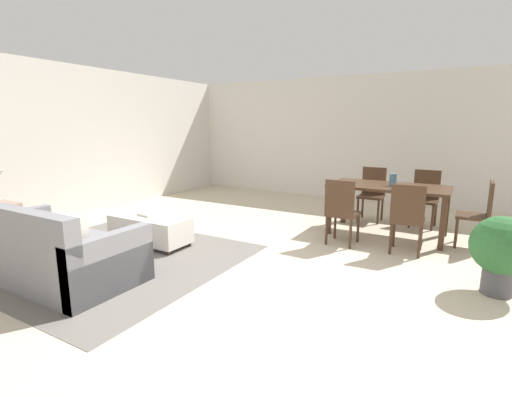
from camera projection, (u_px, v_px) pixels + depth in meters
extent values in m
plane|color=beige|center=(265.00, 282.00, 3.94)|extent=(10.80, 10.80, 0.00)
cube|color=silver|center=(377.00, 139.00, 7.92)|extent=(9.00, 0.12, 2.70)
cube|color=silver|center=(49.00, 142.00, 6.32)|extent=(0.12, 11.00, 2.70)
cube|color=slate|center=(110.00, 258.00, 4.63)|extent=(3.00, 2.80, 0.01)
cube|color=gray|center=(56.00, 258.00, 4.05)|extent=(1.94, 0.97, 0.42)
cube|color=gray|center=(12.00, 229.00, 3.62)|extent=(1.94, 0.16, 0.44)
cube|color=gray|center=(11.00, 237.00, 4.47)|extent=(0.14, 0.97, 0.62)
cube|color=gray|center=(111.00, 265.00, 3.58)|extent=(0.14, 0.97, 0.62)
cube|color=gray|center=(11.00, 219.00, 4.13)|extent=(0.39, 0.12, 0.39)
cube|color=silver|center=(28.00, 226.00, 3.93)|extent=(0.34, 0.12, 0.34)
cube|color=gray|center=(49.00, 229.00, 3.75)|extent=(0.36, 0.12, 0.36)
cube|color=silver|center=(73.00, 234.00, 3.57)|extent=(0.38, 0.13, 0.38)
cube|color=silver|center=(150.00, 228.00, 5.13)|extent=(1.15, 0.51, 0.34)
cylinder|color=#422B1C|center=(136.00, 233.00, 5.60)|extent=(0.05, 0.05, 0.06)
cylinder|color=#422B1C|center=(189.00, 244.00, 5.09)|extent=(0.05, 0.05, 0.06)
cylinder|color=#422B1C|center=(114.00, 240.00, 5.26)|extent=(0.05, 0.05, 0.06)
cylinder|color=#422B1C|center=(169.00, 253.00, 4.74)|extent=(0.05, 0.05, 0.06)
cylinder|color=olive|center=(8.00, 230.00, 4.93)|extent=(0.04, 0.04, 0.54)
cylinder|color=olive|center=(22.00, 233.00, 4.77)|extent=(0.04, 0.04, 0.54)
cube|color=#422B1C|center=(389.00, 187.00, 5.50)|extent=(1.68, 0.88, 0.04)
cube|color=#422B1C|center=(344.00, 202.00, 6.28)|extent=(0.07, 0.07, 0.72)
cube|color=#422B1C|center=(446.00, 212.00, 5.52)|extent=(0.07, 0.07, 0.72)
cube|color=#422B1C|center=(329.00, 211.00, 5.64)|extent=(0.07, 0.07, 0.72)
cube|color=#422B1C|center=(443.00, 224.00, 4.87)|extent=(0.07, 0.07, 0.72)
cube|color=#422B1C|center=(343.00, 214.00, 5.14)|extent=(0.41, 0.41, 0.04)
cube|color=#422B1C|center=(339.00, 198.00, 4.94)|extent=(0.40, 0.05, 0.47)
cylinder|color=#422B1C|center=(335.00, 225.00, 5.41)|extent=(0.04, 0.04, 0.41)
cylinder|color=#422B1C|center=(358.00, 228.00, 5.24)|extent=(0.04, 0.04, 0.41)
cylinder|color=#422B1C|center=(326.00, 230.00, 5.13)|extent=(0.04, 0.04, 0.41)
cylinder|color=#422B1C|center=(350.00, 234.00, 4.95)|extent=(0.04, 0.04, 0.41)
cube|color=#422B1C|center=(407.00, 220.00, 4.77)|extent=(0.42, 0.42, 0.04)
cube|color=#422B1C|center=(408.00, 204.00, 4.57)|extent=(0.40, 0.06, 0.47)
cylinder|color=#422B1C|center=(394.00, 232.00, 5.04)|extent=(0.04, 0.04, 0.41)
cylinder|color=#422B1C|center=(421.00, 235.00, 4.89)|extent=(0.04, 0.04, 0.41)
cylinder|color=#422B1C|center=(391.00, 239.00, 4.74)|extent=(0.04, 0.04, 0.41)
cylinder|color=#422B1C|center=(419.00, 243.00, 4.59)|extent=(0.04, 0.04, 0.41)
cube|color=#422B1C|center=(371.00, 197.00, 6.38)|extent=(0.40, 0.40, 0.04)
cube|color=#422B1C|center=(374.00, 181.00, 6.48)|extent=(0.40, 0.04, 0.47)
cylinder|color=#422B1C|center=(378.00, 212.00, 6.19)|extent=(0.04, 0.04, 0.41)
cylinder|color=#422B1C|center=(358.00, 210.00, 6.36)|extent=(0.04, 0.04, 0.41)
cylinder|color=#422B1C|center=(382.00, 208.00, 6.48)|extent=(0.04, 0.04, 0.41)
cylinder|color=#422B1C|center=(363.00, 206.00, 6.65)|extent=(0.04, 0.04, 0.41)
cube|color=#422B1C|center=(424.00, 201.00, 5.99)|extent=(0.42, 0.42, 0.04)
cube|color=#422B1C|center=(427.00, 184.00, 6.09)|extent=(0.40, 0.06, 0.47)
cylinder|color=#422B1C|center=(432.00, 218.00, 5.81)|extent=(0.04, 0.04, 0.41)
cylinder|color=#422B1C|center=(409.00, 215.00, 5.99)|extent=(0.04, 0.04, 0.41)
cylinder|color=#422B1C|center=(435.00, 214.00, 6.09)|extent=(0.04, 0.04, 0.41)
cylinder|color=#422B1C|center=(413.00, 211.00, 6.27)|extent=(0.04, 0.04, 0.41)
cube|color=#422B1C|center=(473.00, 216.00, 4.99)|extent=(0.40, 0.40, 0.04)
cube|color=#422B1C|center=(491.00, 199.00, 4.86)|extent=(0.04, 0.40, 0.47)
cylinder|color=#422B1C|center=(456.00, 234.00, 4.98)|extent=(0.04, 0.04, 0.41)
cylinder|color=#422B1C|center=(457.00, 228.00, 5.27)|extent=(0.04, 0.04, 0.41)
cylinder|color=#422B1C|center=(486.00, 237.00, 4.81)|extent=(0.04, 0.04, 0.41)
cylinder|color=#422B1C|center=(485.00, 231.00, 5.10)|extent=(0.04, 0.04, 0.41)
cylinder|color=slate|center=(393.00, 180.00, 5.45)|extent=(0.10, 0.10, 0.18)
cube|color=silver|center=(148.00, 214.00, 5.15)|extent=(0.29, 0.24, 0.03)
cylinder|color=#4C4C51|center=(497.00, 281.00, 3.63)|extent=(0.28, 0.28, 0.26)
sphere|color=#2D6633|center=(502.00, 245.00, 3.56)|extent=(0.57, 0.57, 0.57)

